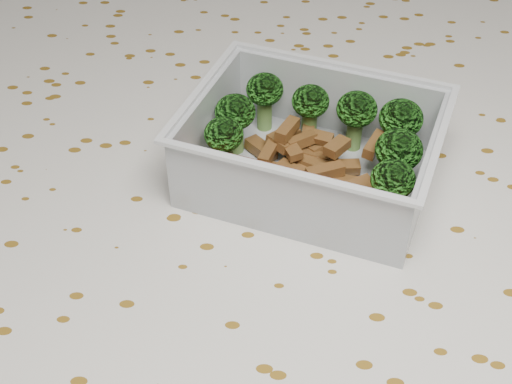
{
  "coord_description": "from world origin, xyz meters",
  "views": [
    {
      "loc": [
        0.02,
        -0.36,
        1.1
      ],
      "look_at": [
        0.0,
        -0.0,
        0.78
      ],
      "focal_mm": 50.0,
      "sensor_mm": 36.0,
      "label": 1
    }
  ],
  "objects": [
    {
      "name": "meat_pile",
      "position": [
        0.04,
        0.05,
        0.77
      ],
      "size": [
        0.11,
        0.07,
        0.03
      ],
      "color": "brown",
      "rests_on": "lunch_container"
    },
    {
      "name": "lunch_container",
      "position": [
        0.04,
        0.04,
        0.78
      ],
      "size": [
        0.21,
        0.18,
        0.06
      ],
      "color": "silver",
      "rests_on": "tablecloth"
    },
    {
      "name": "broccoli_florets",
      "position": [
        0.05,
        0.06,
        0.79
      ],
      "size": [
        0.16,
        0.13,
        0.05
      ],
      "color": "#608C3F",
      "rests_on": "lunch_container"
    },
    {
      "name": "tablecloth",
      "position": [
        0.0,
        0.0,
        0.72
      ],
      "size": [
        1.46,
        0.96,
        0.19
      ],
      "color": "silver",
      "rests_on": "dining_table"
    },
    {
      "name": "dining_table",
      "position": [
        0.0,
        0.0,
        0.67
      ],
      "size": [
        1.4,
        0.9,
        0.75
      ],
      "color": "brown",
      "rests_on": "ground"
    },
    {
      "name": "sausage",
      "position": [
        0.03,
        0.01,
        0.78
      ],
      "size": [
        0.15,
        0.07,
        0.03
      ],
      "color": "red",
      "rests_on": "lunch_container"
    }
  ]
}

